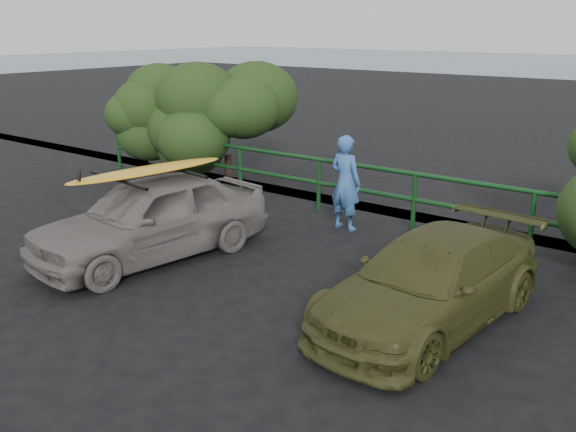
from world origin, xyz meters
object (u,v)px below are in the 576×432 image
object	(u,v)px
man	(345,183)
sedan	(151,217)
olive_vehicle	(431,281)
surfboard	(148,170)
guardrail	(364,192)

from	to	relation	value
man	sedan	bearing A→B (deg)	67.76
olive_vehicle	surfboard	distance (m)	4.46
guardrail	surfboard	bearing A→B (deg)	-112.48
man	surfboard	distance (m)	3.43
guardrail	surfboard	distance (m)	4.06
sedan	man	xyz separation A→B (m)	(1.53, 3.02, 0.19)
guardrail	man	bearing A→B (deg)	-89.02
guardrail	sedan	bearing A→B (deg)	-112.48
man	guardrail	bearing A→B (deg)	-84.46
sedan	man	size ratio (longest dim) A/B	2.27
olive_vehicle	man	size ratio (longest dim) A/B	2.21
olive_vehicle	guardrail	bearing A→B (deg)	137.00
sedan	olive_vehicle	xyz separation A→B (m)	(4.35, 0.52, -0.11)
guardrail	sedan	xyz separation A→B (m)	(-1.52, -3.66, 0.12)
guardrail	surfboard	size ratio (longest dim) A/B	5.35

